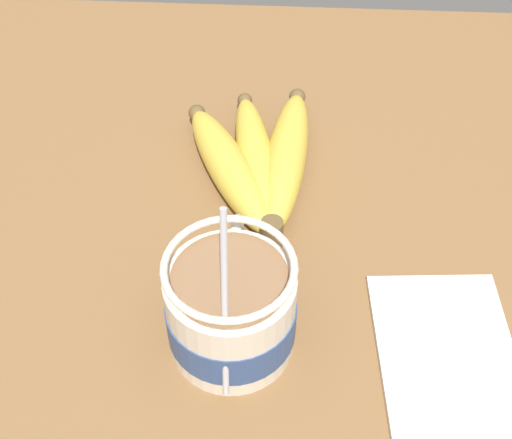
# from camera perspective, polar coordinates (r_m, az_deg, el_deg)

# --- Properties ---
(table) EXTENTS (0.93, 0.93, 0.04)m
(table) POSITION_cam_1_polar(r_m,az_deg,el_deg) (0.63, -4.38, -6.66)
(table) COLOR brown
(table) RESTS_ON ground
(coffee_mug) EXTENTS (0.14, 0.10, 0.18)m
(coffee_mug) POSITION_cam_1_polar(r_m,az_deg,el_deg) (0.55, -2.00, -7.20)
(coffee_mug) COLOR beige
(coffee_mug) RESTS_ON table
(banana_bunch) EXTENTS (0.22, 0.14, 0.04)m
(banana_bunch) POSITION_cam_1_polar(r_m,az_deg,el_deg) (0.70, 0.16, 4.62)
(banana_bunch) COLOR brown
(banana_bunch) RESTS_ON table
(napkin) EXTENTS (0.16, 0.12, 0.01)m
(napkin) POSITION_cam_1_polar(r_m,az_deg,el_deg) (0.60, 15.00, -10.40)
(napkin) COLOR white
(napkin) RESTS_ON table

